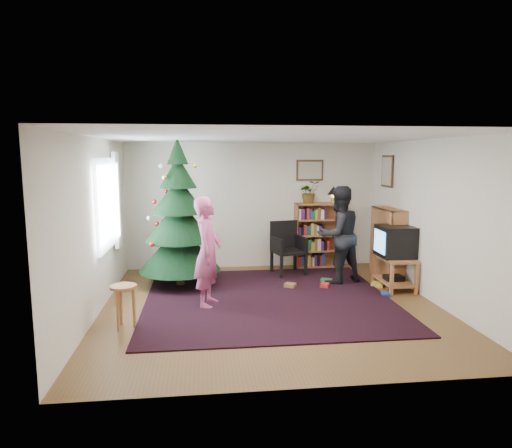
{
  "coord_description": "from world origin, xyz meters",
  "views": [
    {
      "loc": [
        -0.99,
        -6.55,
        2.23
      ],
      "look_at": [
        -0.11,
        0.99,
        1.1
      ],
      "focal_mm": 32.0,
      "sensor_mm": 36.0,
      "label": 1
    }
  ],
  "objects": [
    {
      "name": "ceiling",
      "position": [
        0.0,
        0.0,
        2.5
      ],
      "size": [
        5.0,
        5.0,
        0.0
      ],
      "primitive_type": "plane",
      "rotation": [
        3.14,
        0.0,
        0.0
      ],
      "color": "white",
      "rests_on": "wall_back"
    },
    {
      "name": "tv_stand",
      "position": [
        2.22,
        0.68,
        0.32
      ],
      "size": [
        0.48,
        0.86,
        0.55
      ],
      "color": "#B16F3F",
      "rests_on": "floor"
    },
    {
      "name": "floor",
      "position": [
        0.0,
        0.0,
        0.0
      ],
      "size": [
        5.0,
        5.0,
        0.0
      ],
      "primitive_type": "plane",
      "color": "brown",
      "rests_on": "ground"
    },
    {
      "name": "table_lamp",
      "position": [
        1.61,
        2.34,
        1.53
      ],
      "size": [
        0.25,
        0.25,
        0.33
      ],
      "color": "#A57F33",
      "rests_on": "bookshelf_back"
    },
    {
      "name": "person_standing",
      "position": [
        -0.93,
        0.12,
        0.82
      ],
      "size": [
        0.54,
        0.68,
        1.65
      ],
      "primitive_type": "imported",
      "rotation": [
        0.0,
        0.0,
        1.3
      ],
      "color": "#B04674",
      "rests_on": "rug"
    },
    {
      "name": "picture_right",
      "position": [
        2.48,
        1.75,
        1.95
      ],
      "size": [
        0.03,
        0.5,
        0.6
      ],
      "color": "#4C3319",
      "rests_on": "wall_right"
    },
    {
      "name": "wall_front",
      "position": [
        0.0,
        -2.5,
        1.25
      ],
      "size": [
        5.0,
        0.02,
        2.5
      ],
      "primitive_type": "cube",
      "color": "silver",
      "rests_on": "floor"
    },
    {
      "name": "curtain",
      "position": [
        -2.43,
        1.3,
        1.5
      ],
      "size": [
        0.06,
        0.35,
        1.6
      ],
      "primitive_type": "cube",
      "color": "white",
      "rests_on": "wall_left"
    },
    {
      "name": "rug",
      "position": [
        0.0,
        0.3,
        0.01
      ],
      "size": [
        3.8,
        3.6,
        0.02
      ],
      "primitive_type": "cube",
      "color": "black",
      "rests_on": "floor"
    },
    {
      "name": "wall_back",
      "position": [
        0.0,
        2.5,
        1.25
      ],
      "size": [
        5.0,
        0.02,
        2.5
      ],
      "primitive_type": "cube",
      "color": "silver",
      "rests_on": "floor"
    },
    {
      "name": "crt_tv",
      "position": [
        2.22,
        0.68,
        0.81
      ],
      "size": [
        0.55,
        0.6,
        0.52
      ],
      "color": "black",
      "rests_on": "tv_stand"
    },
    {
      "name": "picture_back",
      "position": [
        1.15,
        2.48,
        1.95
      ],
      "size": [
        0.55,
        0.03,
        0.42
      ],
      "color": "#4C3319",
      "rests_on": "wall_back"
    },
    {
      "name": "christmas_tree",
      "position": [
        -1.4,
        1.28,
        1.06
      ],
      "size": [
        1.4,
        1.4,
        2.55
      ],
      "rotation": [
        0.0,
        0.0,
        -0.06
      ],
      "color": "#3F2816",
      "rests_on": "rug"
    },
    {
      "name": "window_pane",
      "position": [
        -2.47,
        0.6,
        1.5
      ],
      "size": [
        0.04,
        1.2,
        1.4
      ],
      "primitive_type": "cube",
      "color": "silver",
      "rests_on": "wall_left"
    },
    {
      "name": "wall_left",
      "position": [
        -2.5,
        0.0,
        1.25
      ],
      "size": [
        0.02,
        5.0,
        2.5
      ],
      "primitive_type": "cube",
      "color": "silver",
      "rests_on": "floor"
    },
    {
      "name": "floor_clutter",
      "position": [
        1.31,
        0.78,
        0.04
      ],
      "size": [
        1.72,
        1.13,
        0.08
      ],
      "color": "#A51E19",
      "rests_on": "rug"
    },
    {
      "name": "person_by_chair",
      "position": [
        1.37,
        1.12,
        0.86
      ],
      "size": [
        1.0,
        0.89,
        1.72
      ],
      "primitive_type": "imported",
      "rotation": [
        0.0,
        0.0,
        3.47
      ],
      "color": "black",
      "rests_on": "rug"
    },
    {
      "name": "armchair",
      "position": [
        0.6,
        1.86,
        0.54
      ],
      "size": [
        0.66,
        0.66,
        1.0
      ],
      "rotation": [
        0.0,
        0.0,
        0.22
      ],
      "color": "black",
      "rests_on": "rug"
    },
    {
      "name": "stool",
      "position": [
        -2.04,
        -0.66,
        0.44
      ],
      "size": [
        0.34,
        0.34,
        0.57
      ],
      "color": "#B16F3F",
      "rests_on": "floor"
    },
    {
      "name": "bookshelf_back",
      "position": [
        1.31,
        2.34,
        0.66
      ],
      "size": [
        0.95,
        0.3,
        1.3
      ],
      "color": "#B16F3F",
      "rests_on": "floor"
    },
    {
      "name": "wall_right",
      "position": [
        2.5,
        0.0,
        1.25
      ],
      "size": [
        0.02,
        5.0,
        2.5
      ],
      "primitive_type": "cube",
      "color": "silver",
      "rests_on": "floor"
    },
    {
      "name": "potted_plant",
      "position": [
        1.11,
        2.34,
        1.52
      ],
      "size": [
        0.44,
        0.39,
        0.45
      ],
      "primitive_type": "imported",
      "rotation": [
        0.0,
        0.0,
        0.1
      ],
      "color": "gray",
      "rests_on": "bookshelf_back"
    },
    {
      "name": "bookshelf_right",
      "position": [
        2.34,
        1.28,
        0.66
      ],
      "size": [
        0.3,
        0.95,
        1.3
      ],
      "rotation": [
        0.0,
        0.0,
        1.57
      ],
      "color": "#B16F3F",
      "rests_on": "floor"
    }
  ]
}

